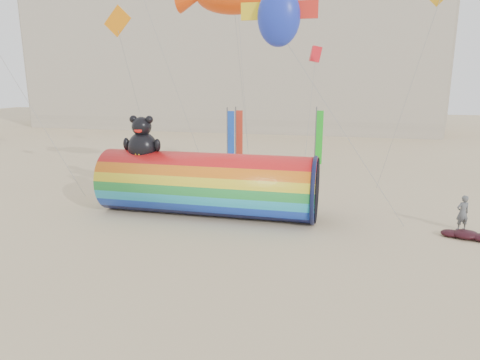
% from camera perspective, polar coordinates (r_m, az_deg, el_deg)
% --- Properties ---
extents(ground, '(160.00, 160.00, 0.00)m').
position_cam_1_polar(ground, '(21.31, -2.26, -7.13)').
color(ground, '#CCB58C').
rests_on(ground, ground).
extents(hotel_building, '(60.40, 15.40, 20.60)m').
position_cam_1_polar(hotel_building, '(67.51, -1.64, 15.79)').
color(hotel_building, '#B7AD99').
rests_on(hotel_building, ground).
extents(windsock_assembly, '(12.04, 3.67, 5.55)m').
position_cam_1_polar(windsock_assembly, '(23.79, -4.40, -0.33)').
color(windsock_assembly, red).
rests_on(windsock_assembly, ground).
extents(kite_handler, '(0.77, 0.64, 1.81)m').
position_cam_1_polar(kite_handler, '(24.21, 27.55, -3.90)').
color(kite_handler, '#54575B').
rests_on(kite_handler, ground).
extents(fabric_bundle, '(2.62, 1.35, 0.41)m').
position_cam_1_polar(fabric_bundle, '(23.33, 28.25, -6.49)').
color(fabric_bundle, '#3E0B14').
rests_on(fabric_bundle, ground).
extents(festival_banners, '(7.67, 2.32, 5.20)m').
position_cam_1_polar(festival_banners, '(35.76, 3.00, 5.61)').
color(festival_banners, '#59595E').
rests_on(festival_banners, ground).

